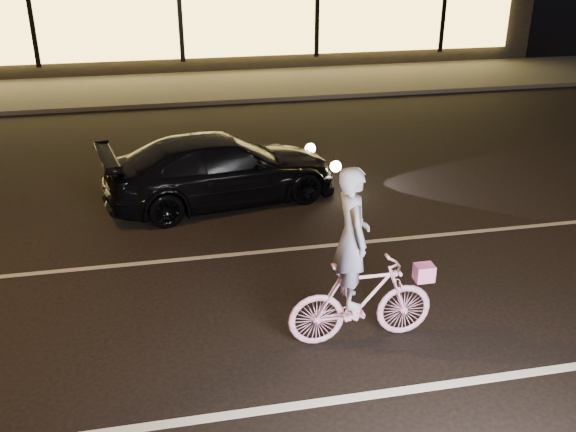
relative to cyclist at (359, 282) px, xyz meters
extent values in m
plane|color=black|center=(-1.21, 0.48, -0.80)|extent=(90.00, 90.00, 0.00)
cube|color=silver|center=(-1.21, -1.02, -0.79)|extent=(60.00, 0.12, 0.01)
cube|color=gray|center=(-1.21, 2.48, -0.79)|extent=(60.00, 0.10, 0.01)
cube|color=#383533|center=(-1.21, 13.48, -0.74)|extent=(30.00, 4.00, 0.12)
cube|color=black|center=(-1.21, 19.48, 1.20)|extent=(25.00, 8.00, 4.00)
cube|color=#EFC653|center=(-1.21, 15.38, 0.80)|extent=(23.00, 0.15, 2.00)
cube|color=black|center=(-5.71, 15.30, 0.80)|extent=(0.15, 0.08, 2.20)
cube|color=black|center=(-1.21, 15.30, 0.80)|extent=(0.15, 0.08, 2.20)
cube|color=black|center=(3.29, 15.30, 0.80)|extent=(0.15, 0.08, 2.20)
cube|color=black|center=(7.79, 15.30, 0.80)|extent=(0.15, 0.08, 2.20)
imported|color=#DB3B95|center=(0.04, 0.00, -0.26)|extent=(1.78, 0.50, 1.07)
imported|color=white|center=(-0.11, 0.00, 0.60)|extent=(0.40, 0.61, 1.68)
cube|color=#DC4FA0|center=(0.80, 0.00, 0.04)|extent=(0.22, 0.18, 0.20)
imported|color=black|center=(-1.11, 4.64, -0.18)|extent=(4.46, 2.49, 1.22)
sphere|color=#FFF2BF|center=(0.75, 5.58, -0.24)|extent=(0.20, 0.20, 0.20)
sphere|color=#FFF2BF|center=(0.97, 4.48, -0.24)|extent=(0.20, 0.20, 0.20)
camera|label=1|loc=(-2.12, -6.18, 3.81)|focal=40.00mm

